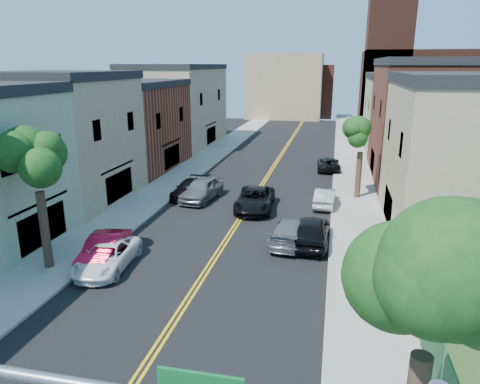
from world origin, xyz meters
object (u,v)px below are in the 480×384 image
Objects in this scene: white_pickup at (107,256)px; black_car_right at (312,231)px; grey_car_left at (202,189)px; black_car_left at (189,189)px; silver_car_right at (325,197)px; dark_car_right_far at (329,164)px; pedestrian_right at (368,291)px; black_suv_lane at (255,199)px; red_sedan at (104,250)px; grey_car_right at (291,232)px.

black_car_right is at bearing 24.27° from white_pickup.
grey_car_left is 1.11× the size of black_car_left.
silver_car_right is 0.89× the size of dark_car_right_far.
grey_car_left is 15.26m from dark_car_right_far.
silver_car_right is at bearing 46.60° from white_pickup.
black_car_left is at bearing -58.39° from pedestrian_right.
white_pickup is at bearing -120.76° from black_suv_lane.
silver_car_right is at bearing -93.19° from black_car_right.
red_sedan is 0.90× the size of grey_car_left.
black_car_left is 10.50m from silver_car_right.
red_sedan is 16.49m from silver_car_right.
red_sedan is 11.98m from grey_car_left.
black_car_left is (0.01, 13.06, -0.01)m from white_pickup.
dark_car_right_far is (9.30, 12.10, -0.22)m from grey_car_left.
black_car_right is at bearing -55.66° from black_suv_lane.
grey_car_left is at bearing -60.00° from pedestrian_right.
grey_car_right is 1.06× the size of dark_car_right_far.
black_car_right is at bearing -78.17° from pedestrian_right.
grey_car_right reaches higher than black_car_left.
silver_car_right is (11.00, 12.29, -0.07)m from red_sedan.
black_car_left is 11.69m from grey_car_right.
white_pickup is 12.36m from black_suv_lane.
pedestrian_right is (12.69, -1.52, 0.33)m from white_pickup.
grey_car_right is 1.19× the size of silver_car_right.
grey_car_right is (8.81, 5.36, 0.04)m from white_pickup.
black_car_left is at bearing 80.02° from red_sedan.
white_pickup is at bearing -16.24° from pedestrian_right.
black_suv_lane reaches higher than white_pickup.
silver_car_right is at bearing 87.20° from dark_car_right_far.
white_pickup is at bearing 64.03° from dark_car_right_far.
black_car_right reaches higher than black_car_left.
grey_car_left is 18.08m from pedestrian_right.
black_suv_lane is (5.63, 11.00, 0.10)m from white_pickup.
pedestrian_right is (2.18, -14.41, 0.32)m from silver_car_right.
black_suv_lane reaches higher than silver_car_right.
grey_car_right is at bearing -35.73° from grey_car_left.
black_car_right reaches higher than grey_car_right.
dark_car_right_far is 14.41m from black_suv_lane.
grey_car_left is 1.36m from black_car_left.
grey_car_left is at bearing -37.93° from black_car_right.
grey_car_left is (1.70, 11.86, 0.11)m from red_sedan.
pedestrian_right is at bearing -64.25° from black_suv_lane.
pedestrian_right reaches higher than silver_car_right.
black_suv_lane is 3.28× the size of pedestrian_right.
grey_car_left is 11.25m from black_car_right.
black_car_right is (10.48, 4.82, 0.10)m from red_sedan.
white_pickup is at bearing 38.61° from grey_car_right.
black_car_left is 12.57m from black_car_right.
pedestrian_right reaches higher than grey_car_right.
grey_car_right reaches higher than dark_car_right_far.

